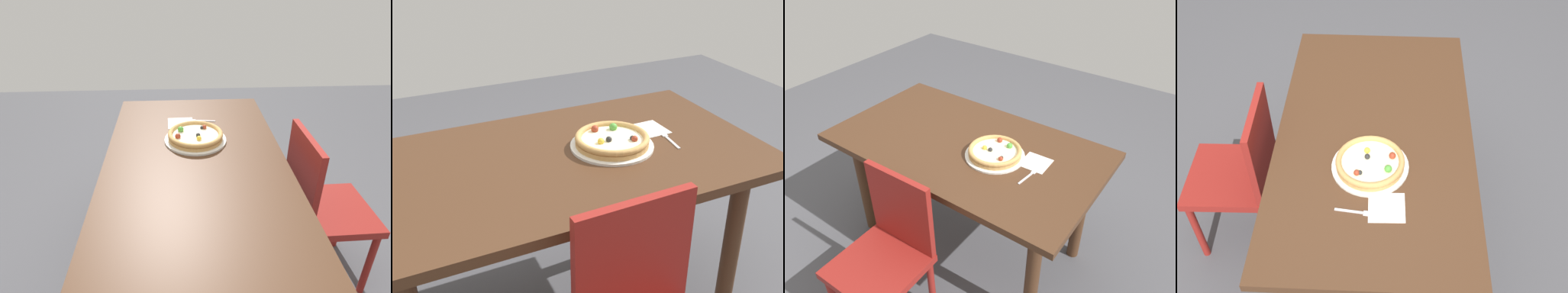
{
  "view_description": "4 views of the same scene",
  "coord_description": "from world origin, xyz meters",
  "views": [
    {
      "loc": [
        -1.37,
        0.07,
        1.61
      ],
      "look_at": [
        0.1,
        -0.01,
        0.77
      ],
      "focal_mm": 32.18,
      "sensor_mm": 36.0,
      "label": 1
    },
    {
      "loc": [
        -0.57,
        -1.43,
        1.56
      ],
      "look_at": [
        0.1,
        -0.01,
        0.77
      ],
      "focal_mm": 43.93,
      "sensor_mm": 36.0,
      "label": 2
    },
    {
      "loc": [
        1.11,
        -1.41,
        1.95
      ],
      "look_at": [
        0.1,
        -0.01,
        0.77
      ],
      "focal_mm": 36.06,
      "sensor_mm": 36.0,
      "label": 3
    },
    {
      "loc": [
        1.55,
        0.06,
        2.29
      ],
      "look_at": [
        0.1,
        -0.01,
        0.77
      ],
      "focal_mm": 46.21,
      "sensor_mm": 36.0,
      "label": 4
    }
  ],
  "objects": [
    {
      "name": "chair_near",
      "position": [
        -0.0,
        -0.64,
        0.47
      ],
      "size": [
        0.41,
        0.41,
        0.86
      ],
      "rotation": [
        0.0,
        0.0,
        3.17
      ],
      "color": "maroon",
      "rests_on": "ground"
    },
    {
      "name": "napkin",
      "position": [
        0.4,
        0.06,
        0.75
      ],
      "size": [
        0.14,
        0.14,
        0.0
      ],
      "primitive_type": "cube",
      "rotation": [
        0.0,
        0.0,
        0.03
      ],
      "color": "white",
      "rests_on": "dining_table"
    },
    {
      "name": "dining_table",
      "position": [
        0.0,
        0.0,
        0.65
      ],
      "size": [
        1.49,
        0.85,
        0.75
      ],
      "color": "#472B19",
      "rests_on": "ground"
    },
    {
      "name": "plate",
      "position": [
        0.2,
        -0.01,
        0.76
      ],
      "size": [
        0.32,
        0.32,
        0.01
      ],
      "primitive_type": "cylinder",
      "color": "silver",
      "rests_on": "dining_table"
    },
    {
      "name": "fork",
      "position": [
        0.43,
        -0.04,
        0.75
      ],
      "size": [
        0.03,
        0.17,
        0.0
      ],
      "rotation": [
        0.0,
        0.0,
        1.46
      ],
      "color": "silver",
      "rests_on": "dining_table"
    },
    {
      "name": "pizza",
      "position": [
        0.2,
        -0.01,
        0.78
      ],
      "size": [
        0.28,
        0.28,
        0.05
      ],
      "color": "tan",
      "rests_on": "plate"
    },
    {
      "name": "ground_plane",
      "position": [
        0.0,
        0.0,
        0.0
      ],
      "size": [
        6.0,
        6.0,
        0.0
      ],
      "primitive_type": "plane",
      "color": "#4C4C51"
    }
  ]
}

